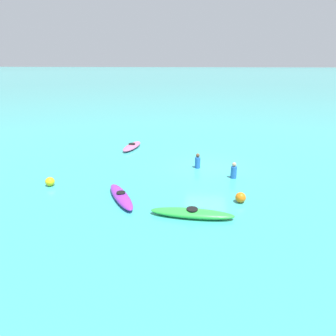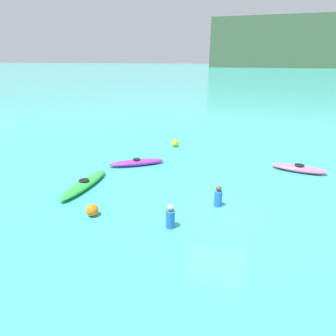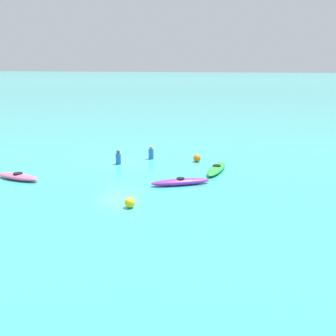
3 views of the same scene
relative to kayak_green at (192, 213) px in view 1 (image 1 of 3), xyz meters
The scene contains 8 objects.
ground_plane 6.24m from the kayak_green, ahead, with size 600.00×600.00×0.00m, color #38ADA8.
kayak_green is the anchor object (origin of this frame).
kayak_purple 3.49m from the kayak_green, 68.09° to the left, with size 2.95×2.04×0.37m.
kayak_pink 10.79m from the kayak_green, 25.06° to the left, with size 2.76×1.23×0.37m.
buoy_yellow 7.61m from the kayak_green, 70.60° to the left, with size 0.45×0.45×0.45m, color yellow.
buoy_orange 2.62m from the kayak_green, 53.16° to the right, with size 0.46×0.46×0.46m, color orange.
person_near_shore 6.04m from the kayak_green, ahead, with size 0.39×0.39×0.88m.
person_by_kayaks 5.03m from the kayak_green, 24.46° to the right, with size 0.37×0.37×0.88m.
Camera 1 is at (-17.24, 0.55, 5.95)m, focal length 32.79 mm.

